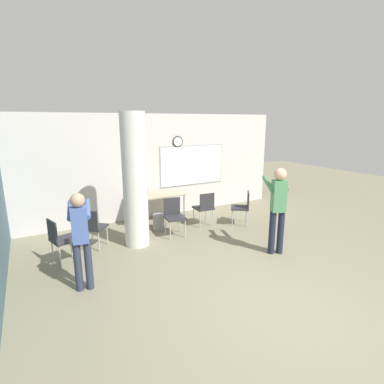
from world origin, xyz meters
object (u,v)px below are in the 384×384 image
at_px(person_playing_side, 278,204).
at_px(person_watching_back, 81,234).
at_px(bottle_on_table, 146,191).
at_px(chair_table_front, 174,214).
at_px(chair_mid_room, 243,205).
at_px(folding_table, 156,196).
at_px(chair_table_right, 205,206).
at_px(chair_by_left_wall, 61,237).
at_px(chair_near_pillar, 92,226).

bearing_deg(person_playing_side, person_watching_back, 172.72).
height_order(bottle_on_table, chair_table_front, bottle_on_table).
relative_size(chair_mid_room, person_playing_side, 0.50).
distance_m(folding_table, chair_mid_room, 2.24).
xyz_separation_m(chair_table_right, person_playing_side, (0.42, -2.07, 0.51)).
bearing_deg(person_playing_side, folding_table, 115.02).
height_order(chair_table_front, chair_by_left_wall, same).
relative_size(person_watching_back, person_playing_side, 0.90).
height_order(chair_near_pillar, person_playing_side, person_playing_side).
height_order(chair_mid_room, chair_table_front, same).
relative_size(chair_table_front, chair_by_left_wall, 1.00).
bearing_deg(person_watching_back, chair_mid_room, 16.37).
height_order(chair_table_right, chair_by_left_wall, same).
bearing_deg(folding_table, chair_table_front, -90.56).
relative_size(chair_by_left_wall, person_playing_side, 0.50).
relative_size(chair_by_left_wall, person_watching_back, 0.55).
relative_size(chair_table_right, chair_table_front, 1.00).
distance_m(folding_table, bottle_on_table, 0.30).
bearing_deg(chair_table_right, folding_table, 137.92).
bearing_deg(chair_mid_room, chair_table_front, 174.30).
bearing_deg(chair_table_front, folding_table, 89.44).
relative_size(chair_table_right, chair_by_left_wall, 1.00).
bearing_deg(chair_near_pillar, chair_mid_room, -4.76).
xyz_separation_m(folding_table, person_watching_back, (-2.25, -2.47, 0.23)).
bearing_deg(person_playing_side, chair_mid_room, 74.16).
xyz_separation_m(folding_table, chair_table_front, (-0.01, -1.08, -0.19)).
height_order(chair_mid_room, chair_by_left_wall, same).
distance_m(chair_table_front, person_watching_back, 2.67).
relative_size(folding_table, chair_table_right, 1.65).
distance_m(chair_by_left_wall, person_playing_side, 4.18).
distance_m(chair_near_pillar, person_playing_side, 3.78).
distance_m(chair_table_right, chair_table_front, 0.99).
relative_size(folding_table, bottle_on_table, 5.48).
relative_size(bottle_on_table, chair_table_front, 0.30).
distance_m(bottle_on_table, person_playing_side, 3.38).
bearing_deg(person_watching_back, chair_near_pillar, 73.83).
bearing_deg(chair_table_front, chair_near_pillar, 176.21).
relative_size(bottle_on_table, person_watching_back, 0.17).
bearing_deg(chair_near_pillar, chair_table_front, -3.79).
xyz_separation_m(chair_mid_room, chair_table_front, (-1.85, 0.18, 0.00)).
bearing_deg(chair_near_pillar, chair_by_left_wall, -149.44).
height_order(chair_table_front, person_playing_side, person_playing_side).
distance_m(chair_mid_room, person_watching_back, 4.28).
bearing_deg(person_watching_back, chair_table_front, 31.76).
bearing_deg(bottle_on_table, folding_table, -7.51).
bearing_deg(chair_table_front, person_playing_side, -53.28).
bearing_deg(chair_table_front, chair_by_left_wall, -173.88).
relative_size(chair_table_right, person_playing_side, 0.50).
distance_m(chair_by_left_wall, person_watching_back, 1.22).
bearing_deg(person_playing_side, chair_near_pillar, 148.26).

